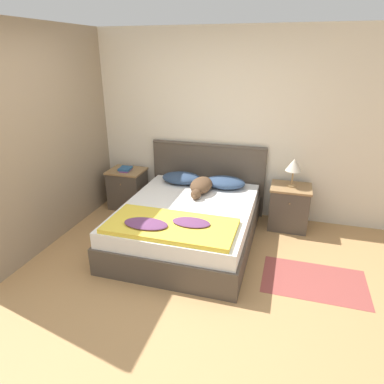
{
  "coord_description": "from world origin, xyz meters",
  "views": [
    {
      "loc": [
        1.09,
        -2.54,
        2.23
      ],
      "look_at": [
        -0.03,
        1.25,
        0.6
      ],
      "focal_mm": 32.0,
      "sensor_mm": 36.0,
      "label": 1
    }
  ],
  "objects_px": {
    "nightstand_left": "(128,188)",
    "dog": "(201,186)",
    "book_stack": "(125,169)",
    "nightstand_right": "(289,207)",
    "table_lamp": "(294,166)",
    "pillow_left": "(182,178)",
    "bed": "(188,224)",
    "pillow_right": "(225,182)"
  },
  "relations": [
    {
      "from": "nightstand_right",
      "to": "pillow_left",
      "type": "xyz_separation_m",
      "value": [
        -1.5,
        -0.04,
        0.27
      ]
    },
    {
      "from": "nightstand_left",
      "to": "dog",
      "type": "height_order",
      "value": "dog"
    },
    {
      "from": "bed",
      "to": "dog",
      "type": "bearing_deg",
      "value": 84.24
    },
    {
      "from": "bed",
      "to": "nightstand_left",
      "type": "distance_m",
      "value": 1.42
    },
    {
      "from": "table_lamp",
      "to": "pillow_left",
      "type": "bearing_deg",
      "value": -178.42
    },
    {
      "from": "bed",
      "to": "pillow_right",
      "type": "bearing_deg",
      "value": 66.76
    },
    {
      "from": "nightstand_left",
      "to": "bed",
      "type": "bearing_deg",
      "value": -32.68
    },
    {
      "from": "nightstand_right",
      "to": "book_stack",
      "type": "relative_size",
      "value": 2.7
    },
    {
      "from": "nightstand_right",
      "to": "pillow_right",
      "type": "distance_m",
      "value": 0.92
    },
    {
      "from": "nightstand_left",
      "to": "dog",
      "type": "xyz_separation_m",
      "value": [
        1.24,
        -0.31,
        0.29
      ]
    },
    {
      "from": "nightstand_right",
      "to": "table_lamp",
      "type": "relative_size",
      "value": 1.57
    },
    {
      "from": "bed",
      "to": "nightstand_right",
      "type": "height_order",
      "value": "nightstand_right"
    },
    {
      "from": "nightstand_right",
      "to": "pillow_left",
      "type": "height_order",
      "value": "pillow_left"
    },
    {
      "from": "nightstand_left",
      "to": "dog",
      "type": "bearing_deg",
      "value": -13.9
    },
    {
      "from": "bed",
      "to": "nightstand_left",
      "type": "bearing_deg",
      "value": 147.32
    },
    {
      "from": "pillow_right",
      "to": "bed",
      "type": "bearing_deg",
      "value": -113.24
    },
    {
      "from": "nightstand_left",
      "to": "book_stack",
      "type": "relative_size",
      "value": 2.7
    },
    {
      "from": "bed",
      "to": "table_lamp",
      "type": "bearing_deg",
      "value": 32.85
    },
    {
      "from": "nightstand_right",
      "to": "dog",
      "type": "height_order",
      "value": "dog"
    },
    {
      "from": "pillow_left",
      "to": "nightstand_left",
      "type": "bearing_deg",
      "value": 177.62
    },
    {
      "from": "nightstand_left",
      "to": "pillow_left",
      "type": "distance_m",
      "value": 0.92
    },
    {
      "from": "pillow_left",
      "to": "pillow_right",
      "type": "xyz_separation_m",
      "value": [
        0.62,
        0.0,
        0.0
      ]
    },
    {
      "from": "nightstand_right",
      "to": "table_lamp",
      "type": "bearing_deg",
      "value": 90.0
    },
    {
      "from": "nightstand_left",
      "to": "table_lamp",
      "type": "xyz_separation_m",
      "value": [
        2.38,
        0.01,
        0.58
      ]
    },
    {
      "from": "nightstand_left",
      "to": "book_stack",
      "type": "height_order",
      "value": "book_stack"
    },
    {
      "from": "book_stack",
      "to": "table_lamp",
      "type": "bearing_deg",
      "value": 0.79
    },
    {
      "from": "dog",
      "to": "table_lamp",
      "type": "distance_m",
      "value": 1.22
    },
    {
      "from": "nightstand_left",
      "to": "pillow_left",
      "type": "relative_size",
      "value": 1.06
    },
    {
      "from": "bed",
      "to": "pillow_right",
      "type": "distance_m",
      "value": 0.86
    },
    {
      "from": "nightstand_left",
      "to": "table_lamp",
      "type": "relative_size",
      "value": 1.57
    },
    {
      "from": "nightstand_left",
      "to": "nightstand_right",
      "type": "height_order",
      "value": "same"
    },
    {
      "from": "nightstand_left",
      "to": "nightstand_right",
      "type": "xyz_separation_m",
      "value": [
        2.38,
        0.0,
        0.0
      ]
    },
    {
      "from": "bed",
      "to": "dog",
      "type": "xyz_separation_m",
      "value": [
        0.05,
        0.46,
        0.34
      ]
    },
    {
      "from": "bed",
      "to": "pillow_right",
      "type": "relative_size",
      "value": 3.49
    },
    {
      "from": "nightstand_right",
      "to": "table_lamp",
      "type": "xyz_separation_m",
      "value": [
        -0.0,
        0.01,
        0.58
      ]
    },
    {
      "from": "table_lamp",
      "to": "nightstand_right",
      "type": "bearing_deg",
      "value": -90.0
    },
    {
      "from": "nightstand_right",
      "to": "dog",
      "type": "bearing_deg",
      "value": -165.02
    },
    {
      "from": "book_stack",
      "to": "nightstand_right",
      "type": "bearing_deg",
      "value": 0.67
    },
    {
      "from": "nightstand_right",
      "to": "dog",
      "type": "distance_m",
      "value": 1.22
    },
    {
      "from": "dog",
      "to": "pillow_left",
      "type": "bearing_deg",
      "value": 143.05
    },
    {
      "from": "pillow_right",
      "to": "nightstand_left",
      "type": "bearing_deg",
      "value": 178.61
    },
    {
      "from": "bed",
      "to": "nightstand_left",
      "type": "relative_size",
      "value": 3.29
    }
  ]
}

